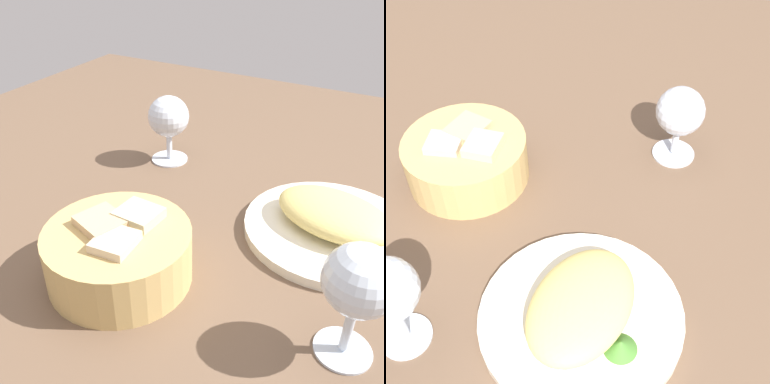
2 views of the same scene
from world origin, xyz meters
TOP-DOWN VIEW (x-y plane):
  - ground_plane at (0.00, 0.00)cm, footprint 140.00×140.00cm
  - plate at (-14.73, -9.88)cm, footprint 23.69×23.69cm
  - omelette at (-14.73, -9.88)cm, footprint 18.53×14.94cm
  - lettuce_garnish at (-18.12, -14.89)cm, footprint 3.80×3.80cm
  - bread_basket at (5.46, 10.75)cm, footprint 17.37×17.37cm
  - wine_glass_near at (16.13, -18.08)cm, footprint 7.06×7.06cm
  - wine_glass_far at (-20.82, 9.06)cm, footprint 7.05×7.05cm

SIDE VIEW (x-z plane):
  - ground_plane at x=0.00cm, z-range -2.00..0.00cm
  - plate at x=-14.73cm, z-range 0.00..1.40cm
  - lettuce_garnish at x=-18.12cm, z-range 1.40..2.92cm
  - omelette at x=-14.73cm, z-range 1.40..5.35cm
  - bread_basket at x=5.46cm, z-range -0.36..7.58cm
  - wine_glass_near at x=16.13cm, z-range 1.78..13.56cm
  - wine_glass_far at x=-20.82cm, z-range 2.41..15.46cm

